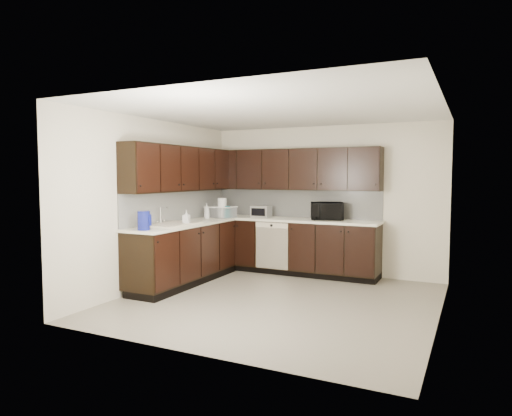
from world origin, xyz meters
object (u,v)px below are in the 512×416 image
(storage_bin, at_px, (221,212))
(blue_pitcher, at_px, (144,221))
(toaster_oven, at_px, (261,212))
(microwave, at_px, (327,211))
(sink, at_px, (172,229))

(storage_bin, bearing_deg, blue_pitcher, -89.63)
(toaster_oven, xyz_separation_m, storage_bin, (-0.63, -0.32, -0.01))
(microwave, height_order, blue_pitcher, microwave)
(toaster_oven, height_order, storage_bin, toaster_oven)
(blue_pitcher, bearing_deg, sink, 87.19)
(sink, xyz_separation_m, blue_pitcher, (0.04, -0.69, 0.19))
(microwave, height_order, toaster_oven, microwave)
(toaster_oven, bearing_deg, microwave, 4.03)
(sink, bearing_deg, storage_bin, 88.68)
(sink, xyz_separation_m, storage_bin, (0.03, 1.36, 0.15))
(microwave, relative_size, storage_bin, 1.12)
(microwave, relative_size, toaster_oven, 1.63)
(storage_bin, height_order, blue_pitcher, blue_pitcher)
(toaster_oven, bearing_deg, storage_bin, -152.67)
(toaster_oven, distance_m, storage_bin, 0.71)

